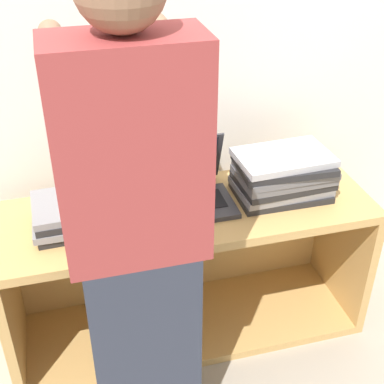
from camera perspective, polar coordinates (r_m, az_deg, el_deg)
ground_plane at (r=2.29m, az=1.15°, el=-18.13°), size 12.00×12.00×0.00m
wall_back at (r=2.10m, az=-3.08°, el=16.76°), size 8.00×0.05×2.40m
cart at (r=2.27m, az=-0.89°, el=-7.40°), size 1.45×0.48×0.62m
laptop_open at (r=2.05m, az=-0.89°, el=0.12°), size 0.36×0.31×0.24m
laptop_stack_left at (r=1.97m, az=-11.38°, el=-2.11°), size 0.37×0.25×0.10m
laptop_stack_right at (r=2.11m, az=9.66°, el=1.82°), size 0.38×0.26×0.18m
person at (r=1.56m, az=-5.89°, el=-5.13°), size 0.40×0.53×1.63m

